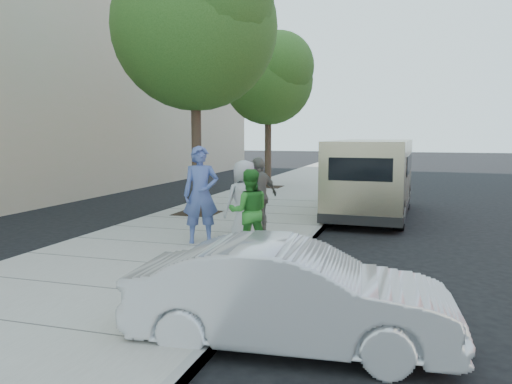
{
  "coord_description": "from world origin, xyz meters",
  "views": [
    {
      "loc": [
        3.48,
        -10.75,
        2.43
      ],
      "look_at": [
        0.16,
        0.16,
        1.1
      ],
      "focal_mm": 35.0,
      "sensor_mm": 36.0,
      "label": 1
    }
  ],
  "objects_px": {
    "tree_near": "(196,21)",
    "person_officer": "(201,195)",
    "tree_far": "(269,76)",
    "van": "(372,176)",
    "person_green_shirt": "(249,211)",
    "person_striped_polo": "(259,196)",
    "person_gray_shirt": "(244,202)",
    "sedan": "(291,295)",
    "parking_meter": "(249,186)"
  },
  "relations": [
    {
      "from": "van",
      "to": "person_gray_shirt",
      "type": "distance_m",
      "value": 5.69
    },
    {
      "from": "person_officer",
      "to": "person_green_shirt",
      "type": "distance_m",
      "value": 1.41
    },
    {
      "from": "person_officer",
      "to": "person_gray_shirt",
      "type": "height_order",
      "value": "person_officer"
    },
    {
      "from": "person_officer",
      "to": "person_striped_polo",
      "type": "height_order",
      "value": "person_officer"
    },
    {
      "from": "parking_meter",
      "to": "van",
      "type": "distance_m",
      "value": 5.16
    },
    {
      "from": "tree_near",
      "to": "parking_meter",
      "type": "xyz_separation_m",
      "value": [
        2.4,
        -2.71,
        -4.26
      ]
    },
    {
      "from": "tree_far",
      "to": "parking_meter",
      "type": "distance_m",
      "value": 11.18
    },
    {
      "from": "person_gray_shirt",
      "to": "person_striped_polo",
      "type": "relative_size",
      "value": 0.99
    },
    {
      "from": "tree_near",
      "to": "person_gray_shirt",
      "type": "relative_size",
      "value": 4.31
    },
    {
      "from": "tree_far",
      "to": "person_green_shirt",
      "type": "bearing_deg",
      "value": -76.34
    },
    {
      "from": "van",
      "to": "person_striped_polo",
      "type": "xyz_separation_m",
      "value": [
        -2.2,
        -4.31,
        -0.16
      ]
    },
    {
      "from": "person_green_shirt",
      "to": "person_striped_polo",
      "type": "relative_size",
      "value": 0.92
    },
    {
      "from": "person_gray_shirt",
      "to": "person_striped_polo",
      "type": "distance_m",
      "value": 0.92
    },
    {
      "from": "person_officer",
      "to": "person_green_shirt",
      "type": "xyz_separation_m",
      "value": [
        1.25,
        -0.61,
        -0.21
      ]
    },
    {
      "from": "person_green_shirt",
      "to": "person_striped_polo",
      "type": "bearing_deg",
      "value": -102.01
    },
    {
      "from": "tree_near",
      "to": "person_officer",
      "type": "bearing_deg",
      "value": -65.76
    },
    {
      "from": "person_striped_polo",
      "to": "sedan",
      "type": "bearing_deg",
      "value": 50.55
    },
    {
      "from": "tree_far",
      "to": "person_green_shirt",
      "type": "xyz_separation_m",
      "value": [
        2.86,
        -11.77,
        -3.92
      ]
    },
    {
      "from": "sedan",
      "to": "person_striped_polo",
      "type": "xyz_separation_m",
      "value": [
        -1.97,
        5.36,
        0.43
      ]
    },
    {
      "from": "person_officer",
      "to": "person_gray_shirt",
      "type": "xyz_separation_m",
      "value": [
        0.88,
        0.22,
        -0.14
      ]
    },
    {
      "from": "person_officer",
      "to": "person_gray_shirt",
      "type": "distance_m",
      "value": 0.92
    },
    {
      "from": "sedan",
      "to": "tree_far",
      "type": "bearing_deg",
      "value": 11.7
    },
    {
      "from": "person_striped_polo",
      "to": "person_gray_shirt",
      "type": "bearing_deg",
      "value": 27.05
    },
    {
      "from": "tree_far",
      "to": "van",
      "type": "distance_m",
      "value": 8.3
    },
    {
      "from": "tree_near",
      "to": "person_green_shirt",
      "type": "distance_m",
      "value": 6.83
    },
    {
      "from": "tree_near",
      "to": "person_officer",
      "type": "xyz_separation_m",
      "value": [
        1.61,
        -3.57,
        -4.38
      ]
    },
    {
      "from": "person_green_shirt",
      "to": "person_gray_shirt",
      "type": "distance_m",
      "value": 0.91
    },
    {
      "from": "van",
      "to": "tree_near",
      "type": "bearing_deg",
      "value": -156.36
    },
    {
      "from": "parking_meter",
      "to": "van",
      "type": "bearing_deg",
      "value": 83.49
    },
    {
      "from": "van",
      "to": "person_officer",
      "type": "bearing_deg",
      "value": -117.92
    },
    {
      "from": "sedan",
      "to": "person_officer",
      "type": "xyz_separation_m",
      "value": [
        -2.91,
        4.21,
        0.56
      ]
    },
    {
      "from": "sedan",
      "to": "person_officer",
      "type": "height_order",
      "value": "person_officer"
    },
    {
      "from": "tree_near",
      "to": "person_gray_shirt",
      "type": "bearing_deg",
      "value": -53.33
    },
    {
      "from": "person_gray_shirt",
      "to": "person_striped_polo",
      "type": "bearing_deg",
      "value": -138.05
    },
    {
      "from": "person_officer",
      "to": "person_green_shirt",
      "type": "bearing_deg",
      "value": -51.75
    },
    {
      "from": "van",
      "to": "person_green_shirt",
      "type": "height_order",
      "value": "van"
    },
    {
      "from": "tree_far",
      "to": "person_gray_shirt",
      "type": "distance_m",
      "value": 11.87
    },
    {
      "from": "sedan",
      "to": "person_striped_polo",
      "type": "distance_m",
      "value": 5.72
    },
    {
      "from": "van",
      "to": "person_officer",
      "type": "height_order",
      "value": "van"
    },
    {
      "from": "parking_meter",
      "to": "person_gray_shirt",
      "type": "relative_size",
      "value": 0.9
    },
    {
      "from": "parking_meter",
      "to": "tree_far",
      "type": "bearing_deg",
      "value": 123.68
    },
    {
      "from": "parking_meter",
      "to": "person_officer",
      "type": "xyz_separation_m",
      "value": [
        -0.79,
        -0.86,
        -0.12
      ]
    },
    {
      "from": "tree_far",
      "to": "van",
      "type": "bearing_deg",
      "value": -50.31
    },
    {
      "from": "person_green_shirt",
      "to": "tree_far",
      "type": "bearing_deg",
      "value": -98.65
    },
    {
      "from": "tree_far",
      "to": "sedan",
      "type": "height_order",
      "value": "tree_far"
    },
    {
      "from": "sedan",
      "to": "person_striped_polo",
      "type": "bearing_deg",
      "value": 15.55
    },
    {
      "from": "tree_far",
      "to": "person_green_shirt",
      "type": "distance_m",
      "value": 12.74
    },
    {
      "from": "person_officer",
      "to": "sedan",
      "type": "bearing_deg",
      "value": -81.36
    },
    {
      "from": "sedan",
      "to": "person_gray_shirt",
      "type": "bearing_deg",
      "value": 19.87
    },
    {
      "from": "van",
      "to": "person_striped_polo",
      "type": "relative_size",
      "value": 3.47
    }
  ]
}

